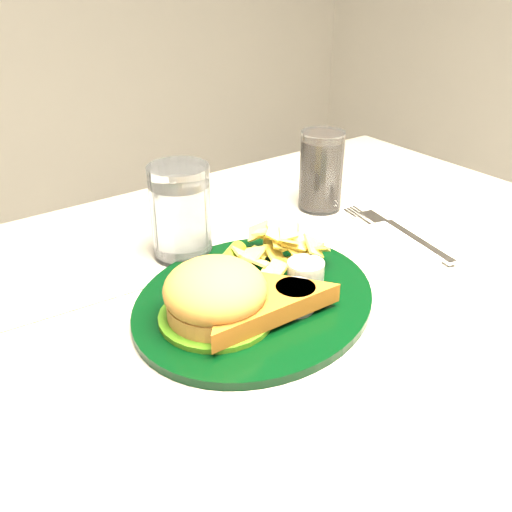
{
  "coord_description": "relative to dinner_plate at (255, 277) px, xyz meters",
  "views": [
    {
      "loc": [
        -0.32,
        -0.45,
        1.12
      ],
      "look_at": [
        0.02,
        0.02,
        0.8
      ],
      "focal_mm": 40.0,
      "sensor_mm": 36.0,
      "label": 1
    }
  ],
  "objects": [
    {
      "name": "water_glass",
      "position": [
        -0.01,
        0.15,
        0.03
      ],
      "size": [
        0.08,
        0.08,
        0.13
      ],
      "primitive_type": "cylinder",
      "rotation": [
        0.0,
        0.0,
        0.03
      ],
      "color": "white",
      "rests_on": "table"
    },
    {
      "name": "fork_napkin",
      "position": [
        0.27,
        -0.0,
        -0.03
      ],
      "size": [
        0.17,
        0.21,
        0.01
      ],
      "primitive_type": null,
      "rotation": [
        0.0,
        0.0,
        -0.2
      ],
      "color": "silver",
      "rests_on": "table"
    },
    {
      "name": "dinner_plate",
      "position": [
        0.0,
        0.0,
        0.0
      ],
      "size": [
        0.39,
        0.37,
        0.07
      ],
      "primitive_type": null,
      "rotation": [
        0.0,
        0.0,
        0.42
      ],
      "color": "black",
      "rests_on": "table"
    },
    {
      "name": "cola_glass",
      "position": [
        0.24,
        0.16,
        0.03
      ],
      "size": [
        0.09,
        0.09,
        0.12
      ],
      "primitive_type": "cylinder",
      "rotation": [
        0.0,
        0.0,
        0.38
      ],
      "color": "black",
      "rests_on": "table"
    },
    {
      "name": "wrapped_straw",
      "position": [
        -0.16,
        0.11,
        -0.03
      ],
      "size": [
        0.21,
        0.09,
        0.01
      ],
      "primitive_type": null,
      "rotation": [
        0.0,
        0.0,
        -0.06
      ],
      "color": "white",
      "rests_on": "table"
    }
  ]
}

